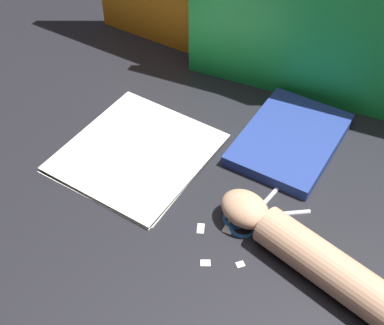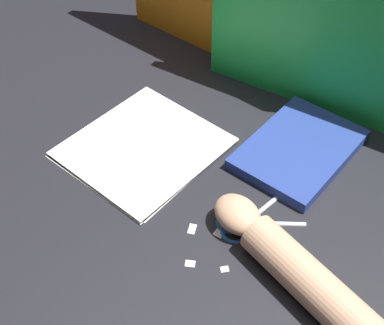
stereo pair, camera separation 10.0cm
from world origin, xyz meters
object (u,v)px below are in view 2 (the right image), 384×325
Objects in this scene: paper_stack at (144,147)px; hand_forearm at (293,266)px; scissors at (245,222)px; book_closed at (299,149)px.

hand_forearm reaches higher than paper_stack.
paper_stack is 0.41m from hand_forearm.
hand_forearm reaches higher than scissors.
scissors is at bearing 161.80° from hand_forearm.
scissors is 0.14m from hand_forearm.
paper_stack is 0.32m from book_closed.
book_closed is at bearing 120.65° from hand_forearm.
scissors is at bearing -82.89° from book_closed.
hand_forearm is at bearing -59.35° from book_closed.
hand_forearm is (0.41, -0.06, 0.03)m from paper_stack.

